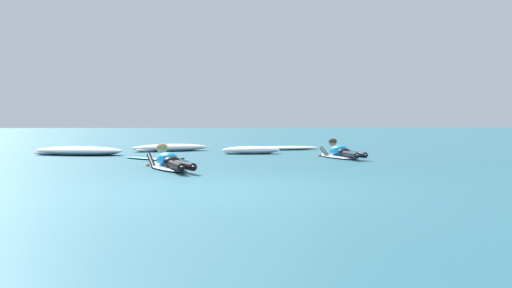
{
  "coord_description": "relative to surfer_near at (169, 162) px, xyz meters",
  "views": [
    {
      "loc": [
        -0.12,
        -7.99,
        0.95
      ],
      "look_at": [
        0.81,
        5.59,
        0.41
      ],
      "focal_mm": 41.0,
      "sensor_mm": 36.0,
      "label": 1
    }
  ],
  "objects": [
    {
      "name": "surfer_far",
      "position": [
        4.08,
        3.16,
        -0.0
      ],
      "size": [
        0.97,
        2.38,
        0.53
      ],
      "color": "silver",
      "rests_on": "ground"
    },
    {
      "name": "whitewater_mid_left",
      "position": [
        1.93,
        5.27,
        -0.04
      ],
      "size": [
        1.7,
        0.82,
        0.22
      ],
      "color": "white",
      "rests_on": "ground"
    },
    {
      "name": "drifting_surfboard",
      "position": [
        -0.53,
        2.83,
        -0.11
      ],
      "size": [
        1.96,
        1.91,
        0.16
      ],
      "color": "#2DB2D1",
      "rests_on": "ground"
    },
    {
      "name": "whitewater_back",
      "position": [
        2.95,
        7.34,
        -0.08
      ],
      "size": [
        2.84,
        1.25,
        0.13
      ],
      "color": "white",
      "rests_on": "ground"
    },
    {
      "name": "ground_plane",
      "position": [
        1.04,
        6.5,
        -0.14
      ],
      "size": [
        120.0,
        120.0,
        0.0
      ],
      "primitive_type": "plane",
      "color": "#2D6B7A"
    },
    {
      "name": "surfer_near",
      "position": [
        0.0,
        0.0,
        0.0
      ],
      "size": [
        1.23,
        2.63,
        0.54
      ],
      "color": "silver",
      "rests_on": "ground"
    },
    {
      "name": "whitewater_mid_right",
      "position": [
        -0.5,
        6.88,
        -0.03
      ],
      "size": [
        2.6,
        1.78,
        0.23
      ],
      "color": "white",
      "rests_on": "ground"
    },
    {
      "name": "whitewater_front",
      "position": [
        -2.88,
        4.99,
        -0.03
      ],
      "size": [
        2.8,
        1.78,
        0.25
      ],
      "color": "white",
      "rests_on": "ground"
    }
  ]
}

